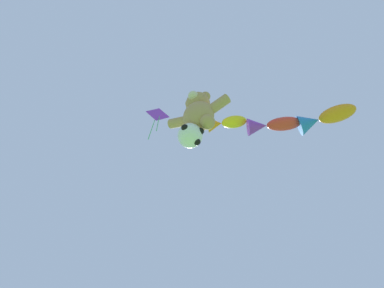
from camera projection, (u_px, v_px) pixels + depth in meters
The scene contains 6 objects.
teddy_bear_kite at pixel (198, 112), 9.32m from camera, with size 2.47×1.09×2.51m.
soccer_ball_kite at pixel (190, 136), 8.38m from camera, with size 0.91×0.91×0.84m.
fish_kite_goldfin at pixel (224, 123), 12.26m from camera, with size 1.97×1.26×0.77m.
fish_kite_crimson at pixel (271, 125), 11.77m from camera, with size 2.52×1.53×0.82m.
fish_kite_tangerine at pixel (323, 118), 11.50m from camera, with size 2.52×1.08×0.96m.
diamond_kite at pixel (157, 116), 13.14m from camera, with size 0.95×0.85×2.98m.
Camera 1 is at (4.05, -0.99, 1.10)m, focal length 24.00 mm.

